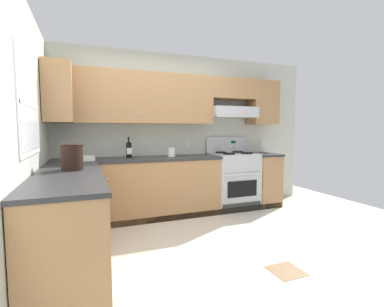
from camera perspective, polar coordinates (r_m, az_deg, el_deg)
The scene contains 11 objects.
ground_plane at distance 3.34m, azimuth -0.32°, elevation -18.56°, with size 7.04×7.04×0.00m, color beige.
floor_accent_tile at distance 2.98m, azimuth 18.73°, elevation -21.75°, with size 0.30×0.30×0.01m, color olive.
wall_back at distance 4.63m, azimuth -2.54°, elevation 6.79°, with size 4.68×0.57×2.55m.
wall_left at distance 3.13m, azimuth -30.51°, elevation 4.49°, with size 0.47×4.00×2.55m.
counter_back_run at distance 4.33m, azimuth -6.34°, elevation -6.80°, with size 3.60×0.65×0.91m.
counter_left_run at distance 2.99m, azimuth -23.72°, elevation -12.57°, with size 0.63×1.91×0.91m.
stove at distance 4.81m, azimuth 8.43°, elevation -5.31°, with size 0.76×0.62×1.20m.
wine_bottle at distance 4.25m, azimuth -12.77°, elevation 0.92°, with size 0.08×0.09×0.33m.
bowl at distance 4.06m, azimuth -21.99°, elevation -1.09°, with size 0.39×0.22×0.06m.
bucket at distance 3.14m, azimuth -23.35°, elevation -0.55°, with size 0.23×0.23×0.27m.
paper_towel_roll at distance 4.33m, azimuth -4.22°, elevation 0.25°, with size 0.11×0.11×0.13m.
Camera 1 is at (-1.09, -2.86, 1.33)m, focal length 26.09 mm.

